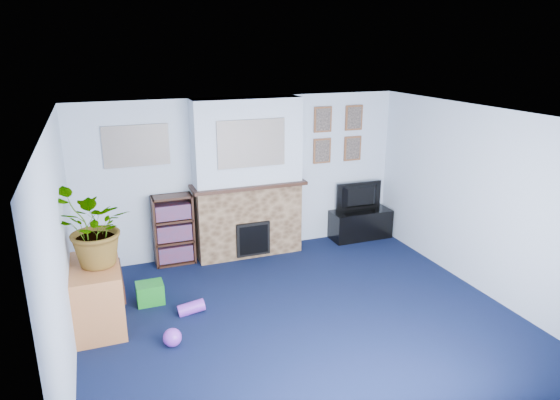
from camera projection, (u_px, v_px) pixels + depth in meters
name	position (u px, v px, depth m)	size (l,w,h in m)	color
floor	(300.00, 317.00, 5.98)	(5.00, 4.50, 0.01)	#0E1635
ceiling	(303.00, 116.00, 5.26)	(5.00, 4.50, 0.01)	white
wall_back	(244.00, 176.00, 7.63)	(5.00, 0.04, 2.40)	silver
wall_front	(423.00, 323.00, 3.61)	(5.00, 0.04, 2.40)	silver
wall_left	(61.00, 255.00, 4.77)	(0.04, 4.50, 2.40)	silver
wall_right	(479.00, 200.00, 6.46)	(0.04, 4.50, 2.40)	silver
chimney_breast	(248.00, 180.00, 7.45)	(1.72, 0.50, 2.40)	brown
collage_main	(251.00, 143.00, 7.08)	(1.00, 0.03, 0.68)	gray
collage_left	(136.00, 146.00, 6.92)	(0.90, 0.03, 0.58)	gray
portrait_tl	(323.00, 120.00, 7.81)	(0.30, 0.03, 0.40)	brown
portrait_tr	(354.00, 118.00, 7.99)	(0.30, 0.03, 0.40)	brown
portrait_bl	(322.00, 151.00, 7.96)	(0.30, 0.03, 0.40)	brown
portrait_br	(352.00, 148.00, 8.14)	(0.30, 0.03, 0.40)	brown
tv_stand	(360.00, 225.00, 8.38)	(1.01, 0.43, 0.48)	black
television	(361.00, 197.00, 8.25)	(0.81, 0.11, 0.46)	black
bookshelf	(174.00, 231.00, 7.32)	(0.58, 0.28, 1.05)	#331B12
sideboard	(98.00, 298.00, 5.72)	(0.54, 0.97, 0.76)	#BE703D
potted_plant	(94.00, 228.00, 5.44)	(0.81, 0.71, 0.90)	#26661E
mantel_clock	(249.00, 179.00, 7.40)	(0.10, 0.06, 0.14)	gold
mantel_candle	(272.00, 176.00, 7.52)	(0.04, 0.04, 0.14)	#B2BFC6
mantel_teddy	(213.00, 182.00, 7.22)	(0.12, 0.12, 0.12)	gray
mantel_can	(293.00, 175.00, 7.64)	(0.06, 0.06, 0.13)	blue
green_crate	(150.00, 293.00, 6.28)	(0.33, 0.27, 0.27)	#198C26
toy_ball	(172.00, 338.00, 5.39)	(0.20, 0.20, 0.20)	purple
toy_block	(151.00, 294.00, 6.29)	(0.20, 0.20, 0.24)	blue
toy_tube	(191.00, 308.00, 6.05)	(0.15, 0.15, 0.32)	purple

